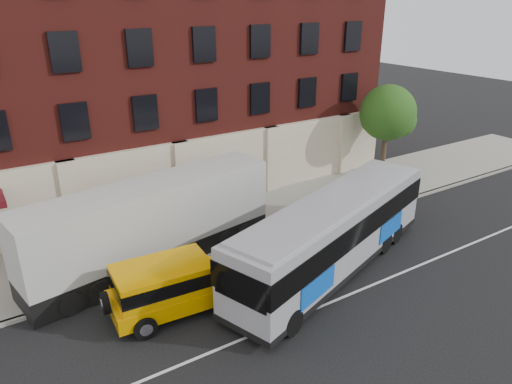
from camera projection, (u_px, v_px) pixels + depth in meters
ground at (313, 320)px, 18.18m from camera, size 120.00×120.00×0.00m
sidewalk at (206, 229)px, 25.18m from camera, size 60.00×6.00×0.15m
kerb at (235, 252)px, 22.84m from camera, size 60.00×0.25×0.15m
lane_line at (305, 313)px, 18.57m from camera, size 60.00×0.12×0.01m
building at (141, 67)px, 28.51m from camera, size 30.00×12.10×15.00m
sign_pole at (40, 278)px, 18.22m from camera, size 0.30×0.20×2.50m
street_tree at (388, 115)px, 30.63m from camera, size 3.60×3.60×6.20m
city_bus at (334, 231)px, 20.87m from camera, size 12.87×6.63×3.47m
yellow_suv at (172, 284)px, 18.28m from camera, size 5.65×2.72×2.13m
shipping_container at (152, 225)px, 21.34m from camera, size 12.02×4.41×3.93m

